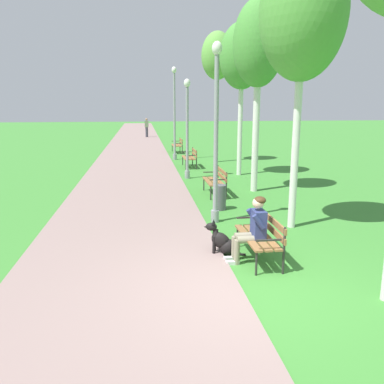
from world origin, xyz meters
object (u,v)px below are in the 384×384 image
lamp_post_near (216,133)px  birch_tree_second (303,13)px  park_bench_mid (216,179)px  park_bench_furthest (178,144)px  birch_tree_third (259,45)px  birch_tree_fourth (242,57)px  litter_bin (220,197)px  park_bench_far (191,156)px  dog_black (223,242)px  birch_tree_fifth (217,58)px  park_bench_near (262,234)px  lamp_post_far (174,113)px  pedestrian_distant (147,128)px  person_seated_on_near_bench (253,227)px  lamp_post_mid (187,128)px

lamp_post_near → birch_tree_second: (1.74, -0.64, 2.57)m
park_bench_mid → park_bench_furthest: same height
birch_tree_third → birch_tree_fourth: 3.10m
birch_tree_second → litter_bin: 4.98m
park_bench_far → park_bench_furthest: size_ratio=1.00×
dog_black → lamp_post_near: size_ratio=0.19×
birch_tree_third → birch_tree_fifth: birch_tree_fifth is taller
park_bench_mid → litter_bin: size_ratio=2.14×
park_bench_near → dog_black: park_bench_near is taller
park_bench_mid → birch_tree_fifth: 8.67m
lamp_post_far → lamp_post_near: bearing=-89.8°
birch_tree_fourth → pedestrian_distant: birch_tree_fourth is taller
park_bench_far → dog_black: size_ratio=1.84×
person_seated_on_near_bench → lamp_post_near: size_ratio=0.29×
birch_tree_third → litter_bin: birch_tree_third is taller
lamp_post_mid → litter_bin: (0.35, -4.79, -1.62)m
park_bench_far → pedestrian_distant: (-1.75, 16.71, 0.33)m
person_seated_on_near_bench → birch_tree_second: 4.79m
park_bench_far → birch_tree_second: 10.37m
person_seated_on_near_bench → park_bench_mid: bearing=86.2°
park_bench_furthest → birch_tree_second: size_ratio=0.24×
park_bench_near → lamp_post_mid: (-0.43, 8.46, 1.46)m
birch_tree_third → birch_tree_fourth: (0.25, 3.09, -0.02)m
birch_tree_second → birch_tree_third: 4.02m
dog_black → lamp_post_near: bearing=83.7°
park_bench_furthest → birch_tree_fifth: bearing=-69.0°
park_bench_far → person_seated_on_near_bench: (-0.25, -11.32, 0.17)m
person_seated_on_near_bench → lamp_post_far: size_ratio=0.27×
park_bench_near → person_seated_on_near_bench: person_seated_on_near_bench is taller
lamp_post_near → birch_tree_second: birch_tree_second is taller
park_bench_furthest → birch_tree_fourth: size_ratio=0.25×
park_bench_mid → dog_black: bearing=-99.2°
lamp_post_mid → birch_tree_second: bearing=-75.2°
park_bench_mid → lamp_post_near: size_ratio=0.35×
park_bench_far → litter_bin: park_bench_far is taller
park_bench_near → pedestrian_distant: pedestrian_distant is taller
lamp_post_far → pedestrian_distant: (-1.23, 14.10, -1.59)m
lamp_post_mid → birch_tree_second: birch_tree_second is taller
park_bench_furthest → lamp_post_near: bearing=-91.6°
park_bench_mid → dog_black: size_ratio=1.84×
litter_bin → lamp_post_mid: bearing=94.1°
lamp_post_near → birch_tree_fourth: birch_tree_fourth is taller
birch_tree_third → litter_bin: size_ratio=8.72×
person_seated_on_near_bench → dog_black: size_ratio=1.53×
lamp_post_far → birch_tree_second: size_ratio=0.75×
person_seated_on_near_bench → lamp_post_mid: size_ratio=0.33×
dog_black → birch_tree_fifth: size_ratio=0.13×
park_bench_far → lamp_post_far: size_ratio=0.32×
park_bench_mid → lamp_post_far: 8.61m
lamp_post_near → park_bench_mid: bearing=78.7°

